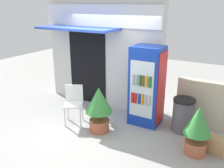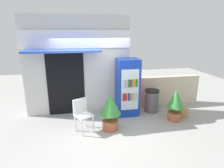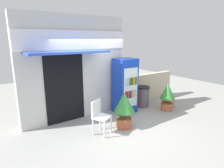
{
  "view_description": "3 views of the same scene",
  "coord_description": "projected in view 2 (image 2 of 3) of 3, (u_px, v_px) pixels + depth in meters",
  "views": [
    {
      "loc": [
        3.07,
        -4.15,
        2.78
      ],
      "look_at": [
        0.42,
        0.46,
        0.99
      ],
      "focal_mm": 38.88,
      "sensor_mm": 36.0,
      "label": 1
    },
    {
      "loc": [
        -0.49,
        -4.74,
        2.69
      ],
      "look_at": [
        0.5,
        0.43,
        1.21
      ],
      "focal_mm": 29.86,
      "sensor_mm": 36.0,
      "label": 2
    },
    {
      "loc": [
        -2.77,
        -3.98,
        2.51
      ],
      "look_at": [
        0.2,
        0.35,
        1.24
      ],
      "focal_mm": 30.08,
      "sensor_mm": 36.0,
      "label": 3
    }
  ],
  "objects": [
    {
      "name": "trash_bin",
      "position": [
        152.0,
        101.0,
        6.43
      ],
      "size": [
        0.48,
        0.48,
        0.78
      ],
      "color": "#595960",
      "rests_on": "ground"
    },
    {
      "name": "stone_boundary_wall",
      "position": [
        168.0,
        90.0,
        7.05
      ],
      "size": [
        2.35,
        0.2,
        1.09
      ],
      "primitive_type": "cube",
      "color": "beige",
      "rests_on": "ground"
    },
    {
      "name": "plastic_chair",
      "position": [
        82.0,
        112.0,
        5.13
      ],
      "size": [
        0.56,
        0.56,
        0.92
      ],
      "color": "white",
      "rests_on": "ground"
    },
    {
      "name": "potted_plant_curbside",
      "position": [
        175.0,
        103.0,
        5.74
      ],
      "size": [
        0.51,
        0.51,
        0.98
      ],
      "color": "#AD5B3D",
      "rests_on": "ground"
    },
    {
      "name": "cardboard_box",
      "position": [
        181.0,
        111.0,
        6.12
      ],
      "size": [
        0.45,
        0.36,
        0.32
      ],
      "primitive_type": "cube",
      "rotation": [
        0.0,
        0.0,
        -0.29
      ],
      "color": "tan",
      "rests_on": "ground"
    },
    {
      "name": "storefront_building",
      "position": [
        77.0,
        65.0,
        6.13
      ],
      "size": [
        3.43,
        1.16,
        3.21
      ],
      "color": "silver",
      "rests_on": "ground"
    },
    {
      "name": "ground",
      "position": [
        97.0,
        130.0,
        5.3
      ],
      "size": [
        16.0,
        16.0,
        0.0
      ],
      "primitive_type": "plane",
      "color": "#A3A39E"
    },
    {
      "name": "drink_cooler",
      "position": [
        128.0,
        87.0,
        6.09
      ],
      "size": [
        0.72,
        0.66,
        1.87
      ],
      "color": "#1438B2",
      "rests_on": "ground"
    },
    {
      "name": "potted_plant_near_shop",
      "position": [
        110.0,
        109.0,
        5.17
      ],
      "size": [
        0.6,
        0.6,
        1.04
      ],
      "color": "#AD5B3D",
      "rests_on": "ground"
    }
  ]
}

